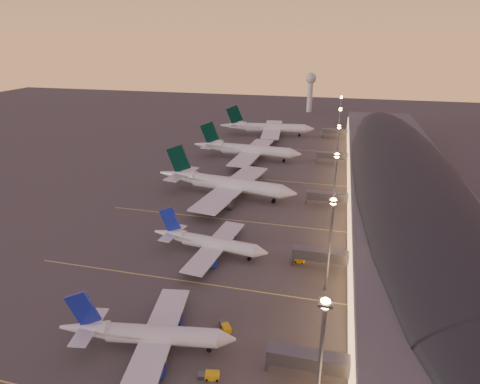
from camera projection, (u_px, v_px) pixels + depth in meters
name	position (u px, v px, depth m)	size (l,w,h in m)	color
ground	(195.00, 272.00, 112.34)	(700.00, 700.00, 0.00)	#3D3A38
airliner_narrow_south	(147.00, 334.00, 83.79)	(37.71, 34.02, 13.48)	silver
airliner_narrow_north	(209.00, 243.00, 120.80)	(37.34, 33.56, 13.33)	silver
airliner_wide_near	(225.00, 184.00, 164.00)	(61.12, 56.28, 19.58)	silver
airliner_wide_mid	(246.00, 150.00, 212.76)	(59.19, 54.00, 18.94)	silver
airliner_wide_far	(267.00, 128.00, 262.05)	(61.51, 56.35, 19.67)	silver
terminal_building	(401.00, 177.00, 160.77)	(56.35, 255.00, 17.46)	#515056
light_masts	(337.00, 156.00, 156.58)	(2.20, 217.20, 25.90)	slate
radar_tower	(311.00, 86.00, 336.95)	(9.00, 9.00, 32.50)	silver
lane_markings	(232.00, 214.00, 148.47)	(90.00, 180.36, 0.00)	#D8C659
baggage_tug_b	(210.00, 375.00, 77.39)	(4.36, 2.38, 1.23)	#F0B40F
baggage_tug_c	(298.00, 260.00, 117.05)	(4.34, 2.45, 1.22)	#F0B40F
baggage_tug_d	(226.00, 327.00, 90.26)	(3.69, 4.32, 1.24)	#F0B40F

